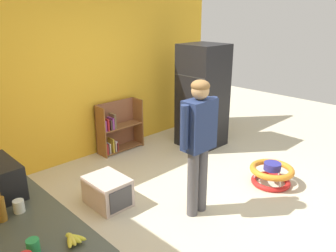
% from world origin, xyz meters
% --- Properties ---
extents(ground_plane, '(12.00, 12.00, 0.00)m').
position_xyz_m(ground_plane, '(0.00, 0.00, 0.00)').
color(ground_plane, beige).
rests_on(ground_plane, ground).
extents(back_wall, '(5.20, 0.06, 2.70)m').
position_xyz_m(back_wall, '(0.00, 2.33, 1.35)').
color(back_wall, gold).
rests_on(back_wall, ground).
extents(kitchen_counter, '(0.65, 2.10, 0.90)m').
position_xyz_m(kitchen_counter, '(-2.20, 0.15, 0.45)').
color(kitchen_counter, tan).
rests_on(kitchen_counter, ground).
extents(refrigerator, '(0.73, 0.68, 1.78)m').
position_xyz_m(refrigerator, '(1.54, 1.32, 0.89)').
color(refrigerator, black).
rests_on(refrigerator, ground).
extents(bookshelf, '(0.80, 0.28, 0.85)m').
position_xyz_m(bookshelf, '(0.27, 2.15, 0.37)').
color(bookshelf, brown).
rests_on(bookshelf, ground).
extents(standing_person, '(0.57, 0.22, 1.61)m').
position_xyz_m(standing_person, '(-0.17, -0.06, 0.97)').
color(standing_person, '#4F4D52').
rests_on(standing_person, ground).
extents(baby_walker, '(0.60, 0.60, 0.32)m').
position_xyz_m(baby_walker, '(1.10, -0.34, 0.16)').
color(baby_walker, red).
rests_on(baby_walker, ground).
extents(pet_carrier, '(0.42, 0.55, 0.36)m').
position_xyz_m(pet_carrier, '(-0.83, 0.82, 0.18)').
color(pet_carrier, beige).
rests_on(pet_carrier, ground).
extents(banana_bunch, '(0.15, 0.16, 0.04)m').
position_xyz_m(banana_bunch, '(-2.04, -0.62, 0.93)').
color(banana_bunch, gold).
rests_on(banana_bunch, kitchen_counter).
extents(amber_bottle, '(0.07, 0.07, 0.25)m').
position_xyz_m(amber_bottle, '(-2.28, -0.06, 1.00)').
color(amber_bottle, '#9E661E').
rests_on(amber_bottle, kitchen_counter).
extents(white_cup, '(0.08, 0.08, 0.09)m').
position_xyz_m(white_cup, '(-2.15, -0.03, 0.95)').
color(white_cup, white).
rests_on(white_cup, kitchen_counter).
extents(orange_cup, '(0.08, 0.08, 0.09)m').
position_xyz_m(orange_cup, '(-1.98, 0.77, 0.95)').
color(orange_cup, orange).
rests_on(orange_cup, kitchen_counter).
extents(teal_cup, '(0.08, 0.08, 0.09)m').
position_xyz_m(teal_cup, '(-2.05, 0.65, 0.95)').
color(teal_cup, teal).
rests_on(teal_cup, kitchen_counter).
extents(green_cup, '(0.08, 0.08, 0.09)m').
position_xyz_m(green_cup, '(-2.27, -0.54, 0.95)').
color(green_cup, green).
rests_on(green_cup, kitchen_counter).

